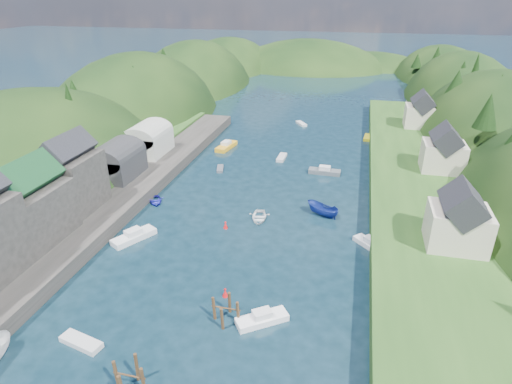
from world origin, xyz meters
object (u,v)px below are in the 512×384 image
(channel_buoy_near, at_px, (225,293))
(channel_buoy_far, at_px, (226,225))
(piling_cluster_far, at_px, (226,312))
(piling_cluster_near, at_px, (130,380))

(channel_buoy_near, relative_size, channel_buoy_far, 1.00)
(channel_buoy_near, height_order, channel_buoy_far, same)
(piling_cluster_far, distance_m, channel_buoy_far, 19.28)
(channel_buoy_near, distance_m, channel_buoy_far, 15.34)
(piling_cluster_near, bearing_deg, channel_buoy_far, 90.79)
(channel_buoy_near, bearing_deg, piling_cluster_far, -71.26)
(piling_cluster_far, relative_size, channel_buoy_far, 3.01)
(piling_cluster_near, bearing_deg, channel_buoy_near, 73.68)
(channel_buoy_near, bearing_deg, piling_cluster_near, -106.32)
(piling_cluster_far, xyz_separation_m, channel_buoy_near, (-1.26, 3.72, -0.61))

